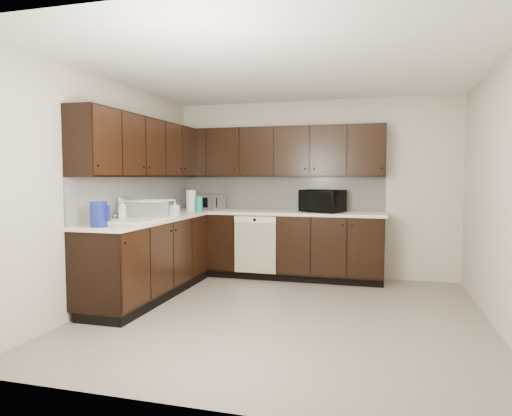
{
  "coord_description": "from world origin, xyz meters",
  "views": [
    {
      "loc": [
        0.94,
        -4.52,
        1.43
      ],
      "look_at": [
        -0.46,
        0.6,
        1.06
      ],
      "focal_mm": 32.0,
      "sensor_mm": 36.0,
      "label": 1
    }
  ],
  "objects": [
    {
      "name": "microwave",
      "position": [
        0.17,
        1.68,
        1.09
      ],
      "size": [
        0.65,
        0.56,
        0.3
      ],
      "primitive_type": "imported",
      "rotation": [
        0.0,
        0.0,
        -0.41
      ],
      "color": "black",
      "rests_on": "countertop"
    },
    {
      "name": "countertop",
      "position": [
        -1.01,
        1.11,
        0.92
      ],
      "size": [
        3.03,
        2.83,
        0.04
      ],
      "color": "silver",
      "rests_on": "lower_cabinets"
    },
    {
      "name": "backsplash",
      "position": [
        -1.22,
        1.32,
        1.18
      ],
      "size": [
        3.0,
        2.8,
        0.48
      ],
      "color": "#ADADA9",
      "rests_on": "countertop"
    },
    {
      "name": "storage_bin",
      "position": [
        -1.72,
        0.3,
        1.04
      ],
      "size": [
        0.63,
        0.56,
        0.2
      ],
      "primitive_type": "cube",
      "rotation": [
        0.0,
        0.0,
        0.41
      ],
      "color": "white",
      "rests_on": "countertop"
    },
    {
      "name": "teal_tumbler",
      "position": [
        -1.48,
        1.33,
        1.05
      ],
      "size": [
        0.11,
        0.11,
        0.21
      ],
      "primitive_type": "cylinder",
      "rotation": [
        0.0,
        0.0,
        0.23
      ],
      "color": "#0D9787",
      "rests_on": "countertop"
    },
    {
      "name": "wall_right",
      "position": [
        2.0,
        0.0,
        1.25
      ],
      "size": [
        0.02,
        4.0,
        2.5
      ],
      "primitive_type": "cube",
      "color": "beige",
      "rests_on": "floor"
    },
    {
      "name": "upper_cabinets",
      "position": [
        -1.1,
        1.2,
        1.77
      ],
      "size": [
        3.0,
        2.8,
        0.7
      ],
      "color": "black",
      "rests_on": "wall_back"
    },
    {
      "name": "paper_towel_roll",
      "position": [
        -1.61,
        1.35,
        1.09
      ],
      "size": [
        0.16,
        0.16,
        0.3
      ],
      "primitive_type": "cylinder",
      "rotation": [
        0.0,
        0.0,
        0.19
      ],
      "color": "silver",
      "rests_on": "countertop"
    },
    {
      "name": "soap_bottle_b",
      "position": [
        -1.82,
        -0.07,
        1.06
      ],
      "size": [
        0.12,
        0.12,
        0.24
      ],
      "primitive_type": "imported",
      "rotation": [
        0.0,
        0.0,
        -0.39
      ],
      "color": "gray",
      "rests_on": "countertop"
    },
    {
      "name": "sink",
      "position": [
        -1.68,
        -0.01,
        0.88
      ],
      "size": [
        0.54,
        0.82,
        0.42
      ],
      "color": "beige",
      "rests_on": "countertop"
    },
    {
      "name": "dishwasher",
      "position": [
        -0.7,
        1.41,
        0.55
      ],
      "size": [
        0.58,
        0.04,
        0.78
      ],
      "color": "beige",
      "rests_on": "lower_cabinets"
    },
    {
      "name": "wall_back",
      "position": [
        0.0,
        2.0,
        1.25
      ],
      "size": [
        4.0,
        0.02,
        2.5
      ],
      "primitive_type": "cube",
      "color": "beige",
      "rests_on": "floor"
    },
    {
      "name": "ceiling",
      "position": [
        0.0,
        0.0,
        2.5
      ],
      "size": [
        4.0,
        4.0,
        0.0
      ],
      "primitive_type": "plane",
      "rotation": [
        3.14,
        0.0,
        0.0
      ],
      "color": "white",
      "rests_on": "wall_back"
    },
    {
      "name": "toaster_oven",
      "position": [
        -1.46,
        1.74,
        1.05
      ],
      "size": [
        0.42,
        0.38,
        0.22
      ],
      "primitive_type": "cube",
      "rotation": [
        0.0,
        0.0,
        -0.42
      ],
      "color": "#B3B3B6",
      "rests_on": "countertop"
    },
    {
      "name": "wall_left",
      "position": [
        -2.0,
        0.0,
        1.25
      ],
      "size": [
        0.02,
        4.0,
        2.5
      ],
      "primitive_type": "cube",
      "color": "beige",
      "rests_on": "floor"
    },
    {
      "name": "floor",
      "position": [
        0.0,
        0.0,
        0.0
      ],
      "size": [
        4.0,
        4.0,
        0.0
      ],
      "primitive_type": "plane",
      "color": "gray",
      "rests_on": "ground"
    },
    {
      "name": "soap_bottle_a",
      "position": [
        -1.49,
        0.58,
        1.04
      ],
      "size": [
        0.09,
        0.09,
        0.2
      ],
      "primitive_type": "imported",
      "rotation": [
        0.0,
        0.0,
        -0.03
      ],
      "color": "gray",
      "rests_on": "countertop"
    },
    {
      "name": "lower_cabinets",
      "position": [
        -1.01,
        1.11,
        0.41
      ],
      "size": [
        3.0,
        2.8,
        0.9
      ],
      "color": "black",
      "rests_on": "floor"
    },
    {
      "name": "wall_front",
      "position": [
        0.0,
        -2.0,
        1.25
      ],
      "size": [
        4.0,
        0.02,
        2.5
      ],
      "primitive_type": "cube",
      "color": "beige",
      "rests_on": "floor"
    },
    {
      "name": "blue_pitcher",
      "position": [
        -1.68,
        -0.7,
        1.06
      ],
      "size": [
        0.22,
        0.22,
        0.25
      ],
      "primitive_type": "cylinder",
      "rotation": [
        0.0,
        0.0,
        -0.41
      ],
      "color": "navy",
      "rests_on": "countertop"
    }
  ]
}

